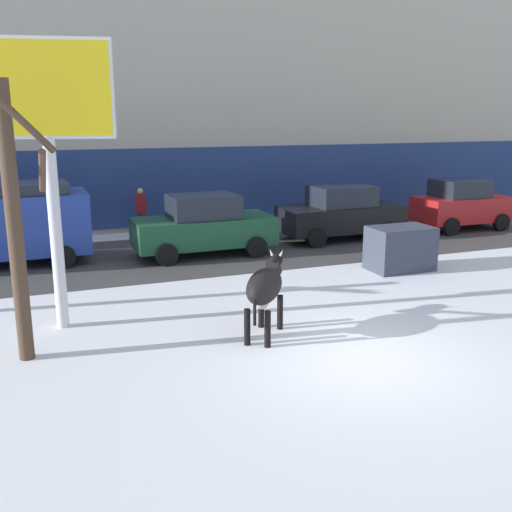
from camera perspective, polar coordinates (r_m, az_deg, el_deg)
ground_plane at (r=10.64m, az=10.05°, el=-9.80°), size 120.00×120.00×0.00m
road_strip at (r=18.34m, az=-4.05°, el=0.41°), size 60.00×5.60×0.01m
building_facade at (r=24.79m, az=-9.32°, el=18.78°), size 44.00×6.10×13.00m
cow_black at (r=11.20m, az=0.91°, el=-2.97°), size 1.46×1.77×1.54m
billboard at (r=11.86m, az=-19.78°, el=13.45°), size 2.51×0.72×5.56m
car_blue_van at (r=17.90m, az=-23.29°, el=3.04°), size 4.62×2.17×2.32m
car_darkgreen_sedan at (r=17.79m, az=-5.11°, el=2.95°), size 4.22×2.02×1.84m
car_black_sedan at (r=20.21m, az=8.26°, el=4.15°), size 4.22×2.02×1.84m
car_red_hatchback at (r=23.09m, az=19.31°, el=4.75°), size 3.52×1.96×1.86m
pedestrian_near_billboard at (r=20.61m, az=-11.11°, el=4.14°), size 0.36×0.24×1.73m
bare_tree_left_lot at (r=10.55m, az=-22.29°, el=3.43°), size 0.99×1.35×4.75m
dumpster at (r=16.57m, az=13.85°, el=0.72°), size 1.71×1.11×1.20m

